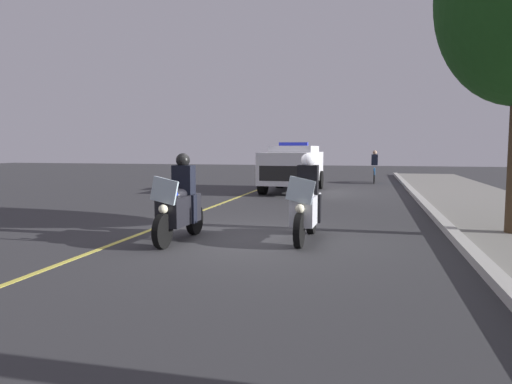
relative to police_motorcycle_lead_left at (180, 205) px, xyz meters
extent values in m
plane|color=#333335|center=(-0.58, 1.29, -0.70)|extent=(80.00, 80.00, 0.00)
cube|color=#B7B5AD|center=(-0.58, 5.29, -0.62)|extent=(48.00, 0.24, 0.15)
cube|color=#E0D14C|center=(-0.58, -1.11, -0.70)|extent=(48.00, 0.12, 0.01)
cylinder|color=black|center=(0.76, -0.02, -0.38)|extent=(0.64, 0.14, 0.64)
cylinder|color=black|center=(-0.74, 0.02, -0.38)|extent=(0.64, 0.16, 0.64)
cube|color=black|center=(0.03, 0.00, -0.08)|extent=(1.21, 0.48, 0.56)
ellipsoid|color=black|center=(0.08, 0.00, 0.22)|extent=(0.57, 0.34, 0.24)
cube|color=silver|center=(0.66, -0.02, 0.35)|extent=(0.08, 0.56, 0.53)
sphere|color=#F9F4CC|center=(0.72, -0.02, 0.02)|extent=(0.17, 0.17, 0.17)
sphere|color=red|center=(0.53, -0.18, 0.28)|extent=(0.09, 0.09, 0.09)
sphere|color=#1933F2|center=(0.54, 0.14, 0.28)|extent=(0.09, 0.09, 0.09)
cube|color=black|center=(-0.20, 0.01, 0.48)|extent=(0.29, 0.41, 0.60)
cube|color=black|center=(-0.13, 0.20, -0.08)|extent=(0.18, 0.15, 0.56)
cube|color=black|center=(-0.14, -0.20, -0.08)|extent=(0.18, 0.15, 0.56)
sphere|color=black|center=(-0.18, 0.01, 0.88)|extent=(0.28, 0.28, 0.28)
cylinder|color=black|center=(0.11, 2.37, -0.38)|extent=(0.64, 0.14, 0.64)
cylinder|color=black|center=(-1.39, 2.42, -0.38)|extent=(0.64, 0.16, 0.64)
cube|color=silver|center=(-0.62, 2.39, -0.08)|extent=(1.21, 0.48, 0.56)
ellipsoid|color=silver|center=(-0.57, 2.39, 0.22)|extent=(0.57, 0.34, 0.24)
cube|color=silver|center=(0.01, 2.38, 0.35)|extent=(0.08, 0.56, 0.53)
sphere|color=#F9F4CC|center=(0.07, 2.37, 0.02)|extent=(0.17, 0.17, 0.17)
sphere|color=red|center=(-0.12, 2.22, 0.28)|extent=(0.09, 0.09, 0.09)
sphere|color=#1933F2|center=(-0.11, 2.54, 0.28)|extent=(0.09, 0.09, 0.09)
cube|color=black|center=(-0.85, 2.40, 0.48)|extent=(0.29, 0.41, 0.60)
cube|color=black|center=(-0.78, 2.60, -0.08)|extent=(0.18, 0.15, 0.56)
cube|color=black|center=(-0.79, 2.20, -0.08)|extent=(0.18, 0.15, 0.56)
sphere|color=silver|center=(-0.83, 2.40, 0.88)|extent=(0.28, 0.28, 0.28)
cube|color=silver|center=(-10.93, 0.49, 0.32)|extent=(4.95, 2.04, 1.24)
cube|color=silver|center=(-11.23, 0.50, 1.02)|extent=(2.45, 1.82, 0.36)
cube|color=#2633D8|center=(-11.03, 0.49, 1.28)|extent=(0.32, 1.21, 0.14)
cube|color=black|center=(-8.53, 0.42, 0.18)|extent=(0.17, 1.62, 0.56)
cylinder|color=black|center=(-9.36, 1.34, -0.30)|extent=(0.81, 0.30, 0.80)
cylinder|color=black|center=(-9.41, -0.46, -0.30)|extent=(0.81, 0.30, 0.80)
cylinder|color=black|center=(-12.45, 1.43, -0.30)|extent=(0.81, 0.30, 0.80)
cylinder|color=black|center=(-12.51, -0.36, -0.30)|extent=(0.81, 0.30, 0.80)
cylinder|color=black|center=(-16.04, 3.83, -0.37)|extent=(0.66, 0.06, 0.66)
cylinder|color=black|center=(-17.14, 3.86, -0.37)|extent=(0.66, 0.06, 0.66)
cube|color=blue|center=(-16.59, 3.85, -0.10)|extent=(1.00, 0.09, 0.36)
cube|color=black|center=(-16.64, 3.85, 0.50)|extent=(0.25, 0.33, 0.56)
sphere|color=tan|center=(-16.61, 3.85, 0.88)|extent=(0.22, 0.22, 0.22)
camera|label=1|loc=(8.55, 3.59, 1.13)|focal=33.10mm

